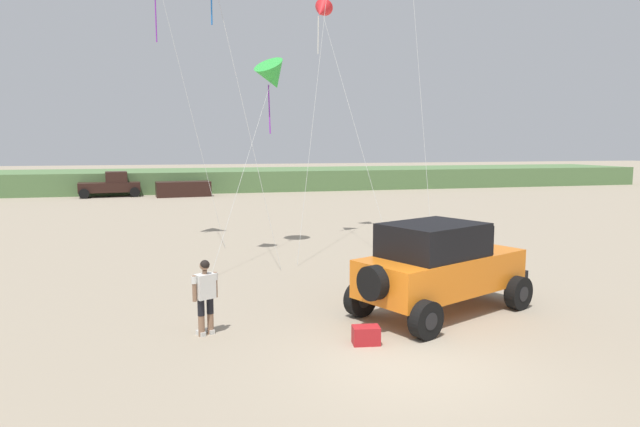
{
  "coord_description": "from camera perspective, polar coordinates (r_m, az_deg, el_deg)",
  "views": [
    {
      "loc": [
        -4.18,
        -9.32,
        4.13
      ],
      "look_at": [
        -0.76,
        3.81,
        2.45
      ],
      "focal_mm": 31.38,
      "sensor_mm": 36.0,
      "label": 1
    }
  ],
  "objects": [
    {
      "name": "kite_black_sled",
      "position": [
        22.61,
        -4.85,
        13.75
      ],
      "size": [
        3.76,
        5.71,
        7.6
      ],
      "color": "green",
      "rests_on": "ground_plane"
    },
    {
      "name": "jeep",
      "position": [
        14.01,
        12.14,
        -5.18
      ],
      "size": [
        5.0,
        3.91,
        2.26
      ],
      "color": "orange",
      "rests_on": "ground_plane"
    },
    {
      "name": "ground_plane",
      "position": [
        11.02,
        9.18,
        -15.05
      ],
      "size": [
        220.0,
        220.0,
        0.0
      ],
      "primitive_type": "plane",
      "color": "gray"
    },
    {
      "name": "kite_orange_streamer",
      "position": [
        24.41,
        0.18,
        19.92
      ],
      "size": [
        1.85,
        5.57,
        10.14
      ],
      "color": "red",
      "rests_on": "ground_plane"
    },
    {
      "name": "distant_sedan",
      "position": [
        45.88,
        -13.76,
        2.44
      ],
      "size": [
        4.35,
        2.11,
        1.2
      ],
      "primitive_type": "cube",
      "rotation": [
        0.0,
        0.0,
        0.1
      ],
      "color": "black",
      "rests_on": "ground_plane"
    },
    {
      "name": "dune_ridge",
      "position": [
        52.51,
        -13.69,
        3.34
      ],
      "size": [
        90.0,
        9.43,
        1.81
      ],
      "primitive_type": "cube",
      "color": "#567A47",
      "rests_on": "ground_plane"
    },
    {
      "name": "person_watching",
      "position": [
        12.45,
        -11.63,
        -7.95
      ],
      "size": [
        0.57,
        0.43,
        1.67
      ],
      "color": "#8C664C",
      "rests_on": "ground_plane"
    },
    {
      "name": "distant_pickup",
      "position": [
        47.41,
        -20.54,
        2.75
      ],
      "size": [
        4.8,
        2.91,
        1.98
      ],
      "color": "black",
      "rests_on": "ground_plane"
    },
    {
      "name": "cooler_box",
      "position": [
        11.92,
        4.71,
        -12.27
      ],
      "size": [
        0.61,
        0.44,
        0.38
      ],
      "primitive_type": "cube",
      "rotation": [
        0.0,
        0.0,
        -0.14
      ],
      "color": "#B21E23",
      "rests_on": "ground_plane"
    }
  ]
}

